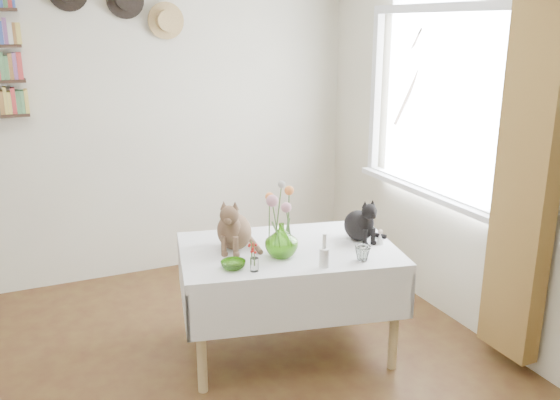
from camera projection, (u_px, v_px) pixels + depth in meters
name	position (u px, v px, depth m)	size (l,w,h in m)	color
room	(194.00, 202.00, 2.69)	(4.08, 4.58, 2.58)	brown
window	(435.00, 118.00, 4.11)	(0.12, 1.52, 1.32)	white
curtain	(526.00, 185.00, 3.35)	(0.12, 0.38, 2.10)	brown
dining_table	(288.00, 274.00, 3.69)	(1.46, 1.10, 0.70)	white
tabby_cat	(234.00, 222.00, 3.59)	(0.23, 0.29, 0.34)	brown
black_cat	(359.00, 218.00, 3.75)	(0.19, 0.25, 0.29)	black
flower_vase	(281.00, 240.00, 3.48)	(0.20, 0.20, 0.21)	#6DB731
green_bowl	(233.00, 265.00, 3.33)	(0.14, 0.14, 0.04)	#6DB731
drinking_glass	(363.00, 253.00, 3.44)	(0.09, 0.09, 0.09)	white
candlestick	(324.00, 256.00, 3.33)	(0.06, 0.06, 0.20)	white
berry_jar	(254.00, 257.00, 3.27)	(0.05, 0.05, 0.19)	white
porcelain_figurine	(380.00, 238.00, 3.69)	(0.05, 0.05, 0.10)	white
flower_bouquet	(280.00, 200.00, 3.42)	(0.17, 0.12, 0.39)	#4C7233
wall_hats	(121.00, 4.00, 4.38)	(0.98, 0.09, 0.48)	black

